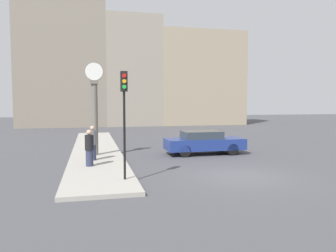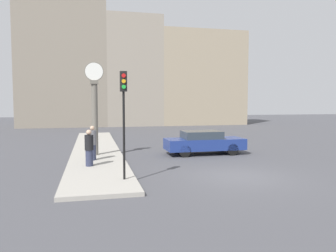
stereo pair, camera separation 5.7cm
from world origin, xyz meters
The scene contains 8 objects.
ground_plane centered at (0.00, 0.00, 0.00)m, with size 120.00×120.00×0.00m, color #47474C.
sidewalk_corner centered at (-5.76, 8.90, 0.08)m, with size 2.85×21.81×0.15m, color #A39E93.
building_row centered at (-1.59, 31.19, 8.21)m, with size 29.68×5.00×19.99m.
sedan_car centered at (0.53, 5.95, 0.73)m, with size 4.69×1.81×1.40m.
traffic_light_near centered at (-4.81, -0.05, 3.09)m, with size 0.26×0.24×4.12m.
street_clock centered at (-5.83, 6.20, 2.71)m, with size 1.05×0.44×5.18m.
pedestrian_grey_jacket centered at (-5.98, 4.51, 1.03)m, with size 0.40×0.40×1.76m.
pedestrian_black_jacket centered at (-6.13, 2.95, 0.99)m, with size 0.40×0.40×1.69m.
Camera 2 is at (-6.00, -12.51, 3.12)m, focal length 35.00 mm.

